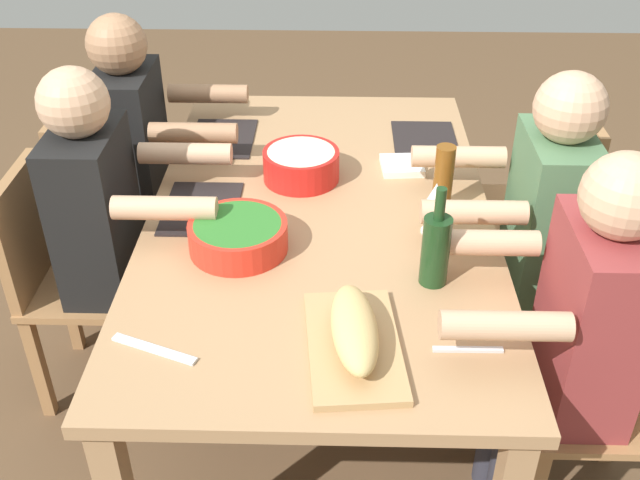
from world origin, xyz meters
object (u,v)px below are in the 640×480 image
Objects in this scene: serving_bowl_greens at (238,234)px; beer_bottle at (443,179)px; diner_far_right at (574,328)px; serving_bowl_pasta at (301,163)px; chair_far_center at (579,280)px; chair_far_left at (545,203)px; chair_far_right at (626,389)px; napkin_stack at (402,166)px; cutting_board at (354,346)px; diner_far_center at (533,225)px; chair_near_left at (104,197)px; wine_glass at (436,198)px; diner_near_left at (144,148)px; dining_table at (320,231)px; wine_bottle at (436,248)px; chair_near_center at (65,273)px; diner_near_center at (109,219)px; bread_loaf at (354,328)px.

serving_bowl_greens is 1.29× the size of beer_bottle.
serving_bowl_pasta is at bearing -133.36° from diner_far_right.
chair_far_left is (-0.49, 0.00, 0.00)m from chair_far_center.
serving_bowl_pasta is (-0.70, -0.92, 0.32)m from chair_far_right.
chair_far_left is 0.67m from napkin_stack.
chair_far_right is 3.36× the size of serving_bowl_pasta.
chair_far_right is 0.81m from cutting_board.
diner_far_center reaches higher than chair_near_left.
serving_bowl_greens is 0.71m from napkin_stack.
chair_far_right is 0.74m from wine_glass.
chair_far_right is at bearing 75.61° from serving_bowl_greens.
chair_far_right is 1.01m from napkin_stack.
chair_far_right is (0.49, 0.18, -0.21)m from diner_far_center.
napkin_stack is at bearing 77.30° from diner_near_left.
diner_near_left is 1.37m from cutting_board.
beer_bottle is 1.57× the size of napkin_stack.
chair_far_center is at bearing 90.00° from diner_far_center.
chair_far_center is (0.00, 0.85, -0.18)m from dining_table.
diner_far_right is (0.49, 0.00, 0.00)m from diner_far_center.
dining_table is 10.83× the size of wine_glass.
chair_far_left is 1.07m from wine_bottle.
cutting_board is (0.42, 0.33, -0.04)m from serving_bowl_greens.
beer_bottle reaches higher than napkin_stack.
diner_near_left is 8.57× the size of napkin_stack.
chair_near_left is 1.71m from chair_far_left.
chair_near_center is 1.28m from beer_bottle.
napkin_stack is (-0.28, 0.27, 0.09)m from dining_table.
cutting_board is (0.63, -0.76, 0.27)m from chair_far_center.
cutting_board is at bearing -33.82° from chair_far_left.
wine_bottle is 2.07× the size of napkin_stack.
wine_glass is at bearing -71.32° from diner_far_center.
chair_far_center is 3.36× the size of serving_bowl_pasta.
wine_glass is (-0.38, -0.33, 0.16)m from diner_far_right.
diner_near_center is at bearing -96.33° from wine_glass.
diner_far_right is at bearing 103.75° from cutting_board.
dining_table is at bearing -120.07° from chair_far_right.
chair_far_center is 0.71× the size of diner_near_left.
bread_loaf is at bearing -33.82° from chair_far_left.
wine_glass is (0.31, 0.41, 0.06)m from serving_bowl_pasta.
dining_table is at bearing -171.26° from cutting_board.
beer_bottle is at bearing -136.69° from chair_far_right.
chair_near_left is (-0.49, -0.85, -0.18)m from dining_table.
chair_near_left and chair_far_left have the same top height.
chair_far_right reaches higher than serving_bowl_greens.
diner_near_left is 3.00× the size of cutting_board.
dining_table is 5.62× the size of bread_loaf.
cutting_board is at bearing 34.22° from diner_near_left.
diner_far_center is 0.86m from cutting_board.
wine_bottle is at bearing -44.82° from diner_far_center.
chair_far_right is 0.28m from diner_far_right.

